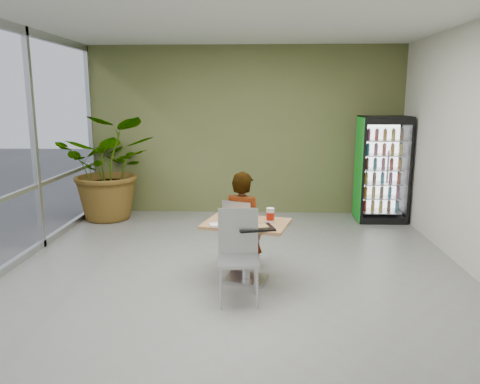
# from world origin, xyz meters

# --- Properties ---
(ground) EXTENTS (7.00, 7.00, 0.00)m
(ground) POSITION_xyz_m (0.00, 0.00, 0.00)
(ground) COLOR gray
(ground) RESTS_ON ground
(room_envelope) EXTENTS (6.00, 7.00, 3.20)m
(room_envelope) POSITION_xyz_m (0.00, 0.00, 1.60)
(room_envelope) COLOR silver
(room_envelope) RESTS_ON ground
(dining_table) EXTENTS (1.13, 0.92, 0.75)m
(dining_table) POSITION_xyz_m (0.13, -0.06, 0.54)
(dining_table) COLOR tan
(dining_table) RESTS_ON ground
(chair_far) EXTENTS (0.53, 0.53, 0.91)m
(chair_far) POSITION_xyz_m (0.03, 0.47, 0.53)
(chair_far) COLOR #AFB0B3
(chair_far) RESTS_ON ground
(chair_near) EXTENTS (0.48, 0.48, 1.02)m
(chair_near) POSITION_xyz_m (0.06, -0.57, 0.60)
(chair_near) COLOR #AFB0B3
(chair_near) RESTS_ON ground
(seated_woman) EXTENTS (0.69, 0.57, 1.58)m
(seated_woman) POSITION_xyz_m (0.06, 0.51, 0.49)
(seated_woman) COLOR black
(seated_woman) RESTS_ON ground
(pizza_plate) EXTENTS (0.30, 0.25, 0.03)m
(pizza_plate) POSITION_xyz_m (0.04, -0.02, 0.77)
(pizza_plate) COLOR white
(pizza_plate) RESTS_ON dining_table
(soda_cup) EXTENTS (0.10, 0.10, 0.18)m
(soda_cup) POSITION_xyz_m (0.42, -0.06, 0.84)
(soda_cup) COLOR white
(soda_cup) RESTS_ON dining_table
(napkin_stack) EXTENTS (0.18, 0.18, 0.02)m
(napkin_stack) POSITION_xyz_m (-0.22, -0.22, 0.76)
(napkin_stack) COLOR white
(napkin_stack) RESTS_ON dining_table
(cafeteria_tray) EXTENTS (0.48, 0.40, 0.02)m
(cafeteria_tray) POSITION_xyz_m (0.24, -0.35, 0.76)
(cafeteria_tray) COLOR black
(cafeteria_tray) RESTS_ON dining_table
(beverage_fridge) EXTENTS (0.87, 0.67, 1.91)m
(beverage_fridge) POSITION_xyz_m (2.52, 2.98, 0.95)
(beverage_fridge) COLOR black
(beverage_fridge) RESTS_ON ground
(potted_plant) EXTENTS (1.82, 1.60, 1.93)m
(potted_plant) POSITION_xyz_m (-2.46, 2.90, 0.96)
(potted_plant) COLOR #356428
(potted_plant) RESTS_ON ground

